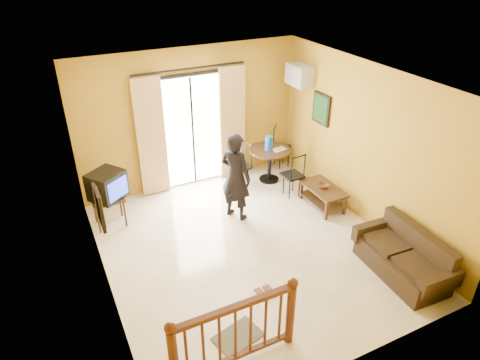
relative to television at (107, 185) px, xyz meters
name	(u,v)px	position (x,y,z in m)	size (l,w,h in m)	color
ground	(248,248)	(1.87, -1.69, -0.80)	(5.00, 5.00, 0.00)	beige
room_shell	(249,156)	(1.87, -1.69, 0.91)	(5.00, 5.00, 5.00)	white
balcony_door	(193,131)	(1.87, 0.74, 0.39)	(2.25, 0.14, 2.46)	black
tv_table	(108,202)	(-0.03, 0.00, -0.32)	(0.55, 0.46, 0.55)	black
television	(107,185)	(0.00, 0.00, 0.00)	(0.73, 0.72, 0.49)	black
picture_left	(99,208)	(-0.35, -1.89, 0.75)	(0.05, 0.42, 0.52)	black
dining_table	(270,156)	(3.32, 0.17, -0.23)	(0.86, 0.86, 0.72)	black
water_jug	(269,143)	(3.28, 0.16, 0.07)	(0.16, 0.16, 0.30)	blue
serving_tray	(279,149)	(3.48, 0.07, -0.07)	(0.28, 0.18, 0.02)	beige
dining_chairs	(271,181)	(3.31, 0.08, -0.80)	(1.74, 1.67, 0.95)	black
air_conditioner	(299,75)	(3.96, 0.26, 1.35)	(0.31, 0.60, 0.40)	silver
botanical_print	(321,109)	(4.08, -0.39, 0.85)	(0.05, 0.50, 0.60)	black
coffee_table	(323,194)	(3.72, -1.17, -0.52)	(0.51, 0.93, 0.41)	black
bowl	(323,186)	(3.72, -1.17, -0.36)	(0.20, 0.20, 0.06)	#54321D
sofa	(405,258)	(3.71, -3.27, -0.53)	(0.78, 1.55, 0.73)	#2E2012
standing_person	(236,177)	(2.09, -0.74, 0.03)	(0.60, 0.39, 1.65)	black
stair_balustrade	(235,330)	(0.72, -3.59, -0.24)	(1.63, 0.13, 1.04)	#471E0F
doormat	(238,336)	(0.91, -3.27, -0.79)	(0.60, 0.40, 0.02)	#534F42
sandals	(266,293)	(1.61, -2.74, -0.78)	(0.25, 0.26, 0.03)	#54321D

